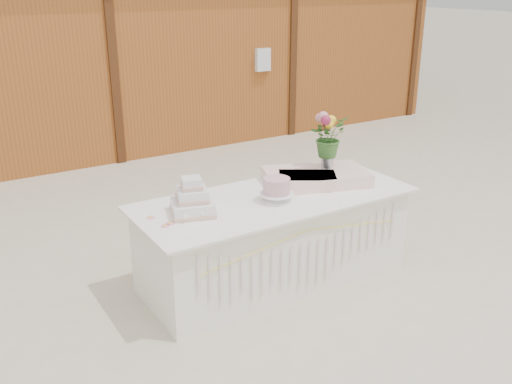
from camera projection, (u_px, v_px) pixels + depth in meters
ground at (274, 277)px, 5.08m from camera, size 80.00×80.00×0.00m
barn at (71, 32)px, 9.25m from camera, size 12.60×4.60×3.30m
cake_table at (275, 238)px, 4.94m from camera, size 2.40×1.00×0.77m
wedding_cake at (192, 202)px, 4.44m from camera, size 0.41×0.41×0.30m
pink_cake_stand at (277, 188)px, 4.68m from camera, size 0.28×0.28×0.20m
satin_runner at (316, 177)px, 5.12m from camera, size 1.02×0.78×0.11m
flower_vase at (327, 159)px, 5.17m from camera, size 0.11×0.11×0.15m
bouquet at (328, 131)px, 5.08m from camera, size 0.40×0.38×0.37m
loose_flowers at (157, 219)px, 4.35m from camera, size 0.20×0.34×0.02m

